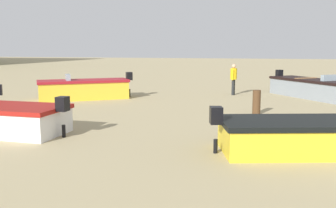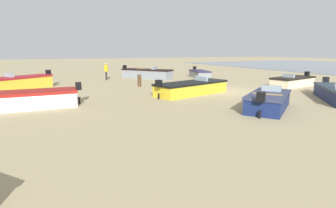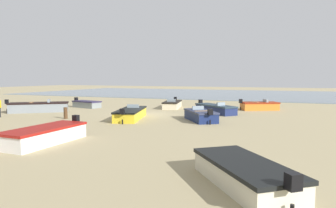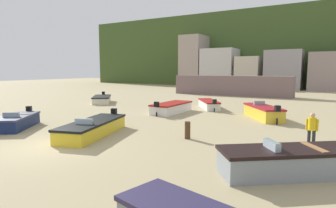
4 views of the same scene
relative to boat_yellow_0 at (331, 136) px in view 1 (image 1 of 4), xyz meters
name	(u,v)px [view 1 (image 1 of 4)]	position (x,y,z in m)	size (l,w,h in m)	color
boat_yellow_0	(331,136)	(0.00, 0.00, 0.00)	(3.11, 5.54, 1.11)	yellow
boat_yellow_1	(84,89)	(6.94, 10.06, 0.08)	(3.62, 4.33, 1.26)	gold
boat_grey_5	(314,88)	(10.26, -0.74, 0.07)	(5.10, 4.37, 1.25)	gray
mooring_post_near_water	(257,102)	(4.84, 1.87, 0.05)	(0.29, 0.29, 0.90)	#4B321D
beach_walker_foreground	(234,77)	(10.49, 3.24, 0.55)	(0.54, 0.37, 1.62)	#232526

